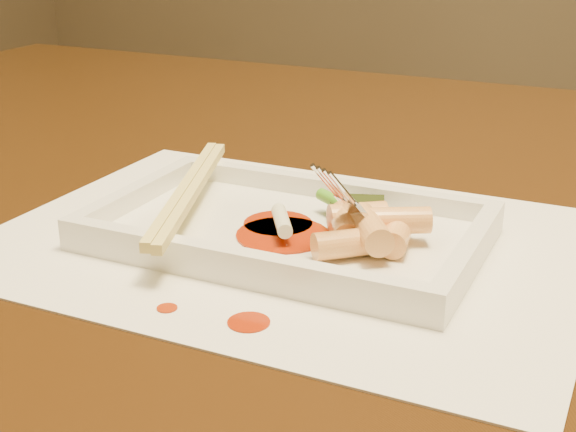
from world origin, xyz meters
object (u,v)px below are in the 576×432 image
at_px(placemat, 288,241).
at_px(plate_base, 288,235).
at_px(table, 309,279).
at_px(chopstick_a, 184,189).
at_px(fork, 400,130).

height_order(placemat, plate_base, plate_base).
relative_size(table, chopstick_a, 6.50).
xyz_separation_m(placemat, fork, (0.07, 0.02, 0.08)).
bearing_deg(plate_base, chopstick_a, 180.00).
relative_size(table, placemat, 3.50).
xyz_separation_m(chopstick_a, fork, (0.15, 0.02, 0.06)).
bearing_deg(fork, placemat, -165.58).
distance_m(chopstick_a, fork, 0.16).
bearing_deg(placemat, fork, 14.42).
distance_m(table, fork, 0.25).
relative_size(placemat, plate_base, 1.54).
height_order(plate_base, fork, fork).
xyz_separation_m(placemat, chopstick_a, (-0.08, 0.00, 0.03)).
xyz_separation_m(placemat, plate_base, (0.00, 0.00, 0.00)).
bearing_deg(chopstick_a, plate_base, 0.00).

